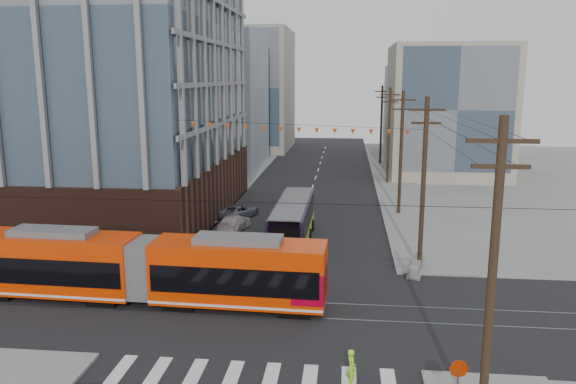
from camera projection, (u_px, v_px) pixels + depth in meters
name	position (u px, v px, depth m)	size (l,w,h in m)	color
ground	(262.00, 343.00, 26.09)	(160.00, 160.00, 0.00)	slate
office_building	(46.00, 51.00, 47.87)	(30.00, 25.00, 28.60)	#381E16
bg_bldg_nw_near	(195.00, 100.00, 76.67)	(18.00, 16.00, 18.00)	#8C99A5
bg_bldg_ne_near	(447.00, 111.00, 69.61)	(14.00, 14.00, 16.00)	gray
bg_bldg_nw_far	(243.00, 90.00, 95.65)	(16.00, 18.00, 20.00)	gray
bg_bldg_ne_far	(438.00, 110.00, 89.09)	(16.00, 16.00, 14.00)	#8C99A5
utility_pole_near	(491.00, 285.00, 18.27)	(0.30, 0.30, 11.00)	black
utility_pole_far	(381.00, 125.00, 78.67)	(0.30, 0.30, 11.00)	black
streetcar	(145.00, 269.00, 30.55)	(19.71, 2.77, 3.80)	red
city_bus	(293.00, 221.00, 41.70)	(2.46, 11.37, 3.22)	black
parked_car_silver	(207.00, 243.00, 39.24)	(1.61, 4.61, 1.52)	#989898
parked_car_white	(234.00, 223.00, 45.19)	(1.78, 4.37, 1.27)	#BFB2B4
parked_car_grey	(239.00, 211.00, 49.20)	(2.00, 4.34, 1.21)	#525662
pedestrian	(351.00, 368.00, 22.35)	(0.57, 0.37, 1.55)	#A1FF2B
jersey_barrier	(417.00, 266.00, 35.69)	(0.80, 3.55, 0.71)	gray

